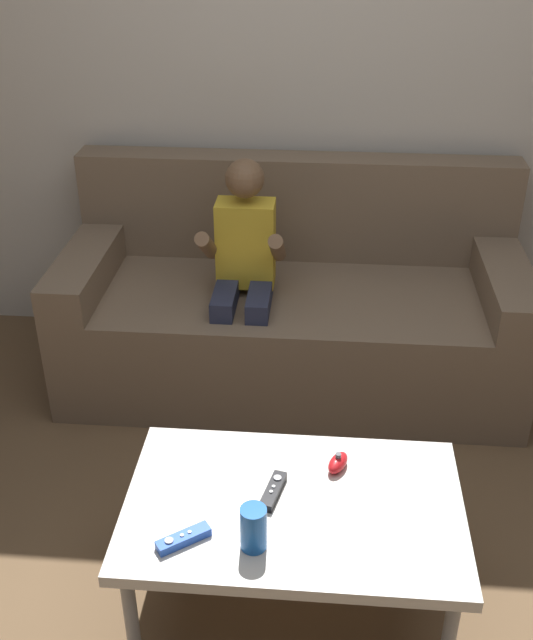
{
  "coord_description": "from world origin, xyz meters",
  "views": [
    {
      "loc": [
        0.03,
        -1.36,
        1.86
      ],
      "look_at": [
        -0.15,
        0.78,
        0.62
      ],
      "focal_mm": 42.73,
      "sensor_mm": 36.0,
      "label": 1
    }
  ],
  "objects_px": {
    "coffee_table": "(293,514)",
    "game_remote_blue_far_corner": "(183,539)",
    "game_remote_black_near_edge": "(273,491)",
    "person_seated_on_couch": "(244,272)",
    "soda_can": "(253,528)",
    "nunchuk_red": "(338,463)",
    "couch": "(292,310)"
  },
  "relations": [
    {
      "from": "soda_can",
      "to": "nunchuk_red",
      "type": "bearing_deg",
      "value": 56.01
    },
    {
      "from": "nunchuk_red",
      "to": "game_remote_blue_far_corner",
      "type": "height_order",
      "value": "nunchuk_red"
    },
    {
      "from": "person_seated_on_couch",
      "to": "couch",
      "type": "bearing_deg",
      "value": 44.92
    },
    {
      "from": "game_remote_black_near_edge",
      "to": "coffee_table",
      "type": "bearing_deg",
      "value": -26.34
    },
    {
      "from": "person_seated_on_couch",
      "to": "nunchuk_red",
      "type": "xyz_separation_m",
      "value": [
        0.37,
        -0.95,
        -0.11
      ]
    },
    {
      "from": "person_seated_on_couch",
      "to": "nunchuk_red",
      "type": "relative_size",
      "value": 9.78
    },
    {
      "from": "person_seated_on_couch",
      "to": "nunchuk_red",
      "type": "bearing_deg",
      "value": -68.82
    },
    {
      "from": "coffee_table",
      "to": "nunchuk_red",
      "type": "relative_size",
      "value": 8.97
    },
    {
      "from": "game_remote_black_near_edge",
      "to": "nunchuk_red",
      "type": "relative_size",
      "value": 1.44
    },
    {
      "from": "soda_can",
      "to": "person_seated_on_couch",
      "type": "bearing_deg",
      "value": 97.3
    },
    {
      "from": "person_seated_on_couch",
      "to": "nunchuk_red",
      "type": "height_order",
      "value": "person_seated_on_couch"
    },
    {
      "from": "game_remote_black_near_edge",
      "to": "soda_can",
      "type": "xyz_separation_m",
      "value": [
        -0.03,
        -0.19,
        0.05
      ]
    },
    {
      "from": "person_seated_on_couch",
      "to": "game_remote_black_near_edge",
      "type": "relative_size",
      "value": 6.77
    },
    {
      "from": "couch",
      "to": "game_remote_blue_far_corner",
      "type": "relative_size",
      "value": 13.68
    },
    {
      "from": "person_seated_on_couch",
      "to": "coffee_table",
      "type": "height_order",
      "value": "person_seated_on_couch"
    },
    {
      "from": "nunchuk_red",
      "to": "game_remote_blue_far_corner",
      "type": "bearing_deg",
      "value": -141.11
    },
    {
      "from": "coffee_table",
      "to": "game_remote_blue_far_corner",
      "type": "xyz_separation_m",
      "value": [
        -0.27,
        -0.16,
        0.05
      ]
    },
    {
      "from": "coffee_table",
      "to": "game_remote_blue_far_corner",
      "type": "bearing_deg",
      "value": -148.94
    },
    {
      "from": "game_remote_blue_far_corner",
      "to": "coffee_table",
      "type": "bearing_deg",
      "value": 31.06
    },
    {
      "from": "game_remote_black_near_edge",
      "to": "person_seated_on_couch",
      "type": "bearing_deg",
      "value": 100.36
    },
    {
      "from": "couch",
      "to": "game_remote_black_near_edge",
      "type": "distance_m",
      "value": 1.25
    },
    {
      "from": "game_remote_black_near_edge",
      "to": "game_remote_blue_far_corner",
      "type": "xyz_separation_m",
      "value": [
        -0.21,
        -0.19,
        0.0
      ]
    },
    {
      "from": "game_remote_black_near_edge",
      "to": "soda_can",
      "type": "height_order",
      "value": "soda_can"
    },
    {
      "from": "couch",
      "to": "nunchuk_red",
      "type": "bearing_deg",
      "value": -80.59
    },
    {
      "from": "coffee_table",
      "to": "nunchuk_red",
      "type": "distance_m",
      "value": 0.2
    },
    {
      "from": "person_seated_on_couch",
      "to": "game_remote_blue_far_corner",
      "type": "bearing_deg",
      "value": -90.67
    },
    {
      "from": "game_remote_blue_far_corner",
      "to": "couch",
      "type": "bearing_deg",
      "value": 82.26
    },
    {
      "from": "couch",
      "to": "game_remote_black_near_edge",
      "type": "height_order",
      "value": "couch"
    },
    {
      "from": "game_remote_blue_far_corner",
      "to": "soda_can",
      "type": "bearing_deg",
      "value": 0.58
    },
    {
      "from": "person_seated_on_couch",
      "to": "soda_can",
      "type": "distance_m",
      "value": 1.27
    },
    {
      "from": "nunchuk_red",
      "to": "soda_can",
      "type": "relative_size",
      "value": 0.82
    },
    {
      "from": "game_remote_black_near_edge",
      "to": "nunchuk_red",
      "type": "bearing_deg",
      "value": 34.74
    }
  ]
}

